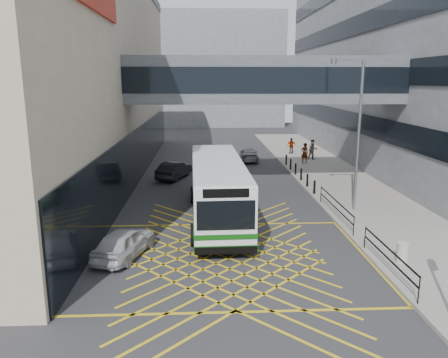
{
  "coord_description": "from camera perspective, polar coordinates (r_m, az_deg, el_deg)",
  "views": [
    {
      "loc": [
        -1.01,
        -17.59,
        7.54
      ],
      "look_at": [
        0.0,
        4.0,
        2.6
      ],
      "focal_mm": 35.0,
      "sensor_mm": 36.0,
      "label": 1
    }
  ],
  "objects": [
    {
      "name": "ground",
      "position": [
        19.17,
        0.57,
        -10.29
      ],
      "size": [
        120.0,
        120.0,
        0.0
      ],
      "primitive_type": "plane",
      "color": "#333335"
    },
    {
      "name": "building_far",
      "position": [
        77.61,
        -3.5,
        13.94
      ],
      "size": [
        28.0,
        16.0,
        18.0
      ],
      "primitive_type": "cube",
      "color": "slate",
      "rests_on": "ground"
    },
    {
      "name": "skybridge",
      "position": [
        29.86,
        5.17,
        12.75
      ],
      "size": [
        20.0,
        4.1,
        3.0
      ],
      "color": "#4F5459",
      "rests_on": "ground"
    },
    {
      "name": "pavement",
      "position": [
        34.9,
        14.06,
        0.14
      ],
      "size": [
        6.0,
        54.0,
        0.16
      ],
      "primitive_type": "cube",
      "color": "gray",
      "rests_on": "ground"
    },
    {
      "name": "box_junction",
      "position": [
        19.17,
        0.57,
        -10.28
      ],
      "size": [
        12.0,
        9.0,
        0.01
      ],
      "color": "gold",
      "rests_on": "ground"
    },
    {
      "name": "bus",
      "position": [
        23.85,
        -0.86,
        -1.15
      ],
      "size": [
        3.19,
        11.81,
        3.29
      ],
      "rotation": [
        0.0,
        0.0,
        0.03
      ],
      "color": "silver",
      "rests_on": "ground"
    },
    {
      "name": "car_white",
      "position": [
        19.59,
        -12.89,
        -8.05
      ],
      "size": [
        2.83,
        4.44,
        1.31
      ],
      "primitive_type": "imported",
      "rotation": [
        0.0,
        0.0,
        2.84
      ],
      "color": "#BDBDBF",
      "rests_on": "ground"
    },
    {
      "name": "car_dark",
      "position": [
        34.12,
        -6.52,
        1.17
      ],
      "size": [
        3.05,
        4.59,
        1.34
      ],
      "primitive_type": "imported",
      "rotation": [
        0.0,
        0.0,
        2.79
      ],
      "color": "black",
      "rests_on": "ground"
    },
    {
      "name": "car_silver",
      "position": [
        41.38,
        3.24,
        3.26
      ],
      "size": [
        1.92,
        4.2,
        1.28
      ],
      "primitive_type": "imported",
      "rotation": [
        0.0,
        0.0,
        3.1
      ],
      "color": "gray",
      "rests_on": "ground"
    },
    {
      "name": "street_lamp",
      "position": [
        25.61,
        16.84,
        6.6
      ],
      "size": [
        1.93,
        0.38,
        8.47
      ],
      "rotation": [
        0.0,
        0.0,
        0.08
      ],
      "color": "slate",
      "rests_on": "pavement"
    },
    {
      "name": "litter_bin",
      "position": [
        19.66,
        22.29,
        -8.86
      ],
      "size": [
        0.49,
        0.49,
        0.85
      ],
      "primitive_type": "cylinder",
      "color": "#ADA89E",
      "rests_on": "pavement"
    },
    {
      "name": "kerb_railings",
      "position": [
        21.7,
        16.81,
        -5.58
      ],
      "size": [
        0.05,
        12.54,
        1.0
      ],
      "color": "black",
      "rests_on": "pavement"
    },
    {
      "name": "bollards",
      "position": [
        34.1,
        9.68,
        0.97
      ],
      "size": [
        0.14,
        10.14,
        0.9
      ],
      "color": "black",
      "rests_on": "pavement"
    },
    {
      "name": "pedestrian_a",
      "position": [
        39.88,
        10.47,
        3.34
      ],
      "size": [
        0.8,
        0.63,
        1.83
      ],
      "primitive_type": "imported",
      "rotation": [
        0.0,
        0.0,
        3.29
      ],
      "color": "gray",
      "rests_on": "pavement"
    },
    {
      "name": "pedestrian_b",
      "position": [
        41.87,
        11.52,
        3.77
      ],
      "size": [
        0.99,
        0.67,
        1.88
      ],
      "primitive_type": "imported",
      "rotation": [
        0.0,
        0.0,
        0.15
      ],
      "color": "gray",
      "rests_on": "pavement"
    },
    {
      "name": "pedestrian_c",
      "position": [
        45.0,
        8.8,
        4.31
      ],
      "size": [
        0.94,
        0.46,
        1.59
      ],
      "primitive_type": "imported",
      "rotation": [
        0.0,
        0.0,
        3.15
      ],
      "color": "gray",
      "rests_on": "pavement"
    }
  ]
}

